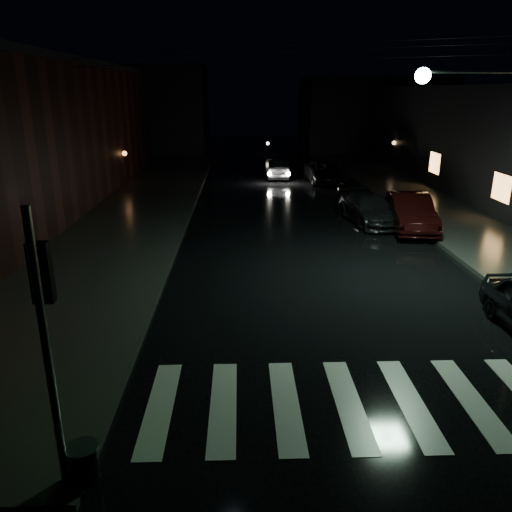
{
  "coord_description": "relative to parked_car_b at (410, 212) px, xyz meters",
  "views": [
    {
      "loc": [
        0.36,
        -7.63,
        5.7
      ],
      "look_at": [
        0.76,
        4.71,
        1.6
      ],
      "focal_mm": 35.0,
      "sensor_mm": 36.0,
      "label": 1
    }
  ],
  "objects": [
    {
      "name": "ground",
      "position": [
        -7.6,
        -12.95,
        -0.77
      ],
      "size": [
        120.0,
        120.0,
        0.0
      ],
      "primitive_type": "plane",
      "color": "black",
      "rests_on": "ground"
    },
    {
      "name": "sidewalk_left",
      "position": [
        -12.6,
        1.05,
        -0.69
      ],
      "size": [
        6.0,
        44.0,
        0.15
      ],
      "primitive_type": "cube",
      "color": "#282826",
      "rests_on": "ground"
    },
    {
      "name": "sidewalk_right",
      "position": [
        2.4,
        1.05,
        -0.69
      ],
      "size": [
        4.0,
        44.0,
        0.15
      ],
      "primitive_type": "cube",
      "color": "#282826",
      "rests_on": "ground"
    },
    {
      "name": "building_far_left",
      "position": [
        -17.6,
        32.05,
        3.23
      ],
      "size": [
        14.0,
        10.0,
        8.0
      ],
      "primitive_type": "cube",
      "color": "black",
      "rests_on": "ground"
    },
    {
      "name": "building_far_right",
      "position": [
        6.4,
        32.05,
        2.73
      ],
      "size": [
        14.0,
        10.0,
        7.0
      ],
      "primitive_type": "cube",
      "color": "black",
      "rests_on": "ground"
    },
    {
      "name": "crosswalk",
      "position": [
        -4.6,
        -12.45,
        -0.76
      ],
      "size": [
        9.0,
        3.0,
        0.01
      ],
      "primitive_type": "cube",
      "color": "beige",
      "rests_on": "ground"
    },
    {
      "name": "signal_pole_corner",
      "position": [
        -9.74,
        -14.41,
        0.78
      ],
      "size": [
        0.68,
        0.61,
        4.2
      ],
      "color": "slate",
      "rests_on": "ground"
    },
    {
      "name": "parked_car_b",
      "position": [
        0.0,
        0.0,
        0.0
      ],
      "size": [
        2.16,
        4.81,
        1.53
      ],
      "primitive_type": "imported",
      "rotation": [
        0.0,
        0.0,
        -0.12
      ],
      "color": "black",
      "rests_on": "ground"
    },
    {
      "name": "parked_car_c",
      "position": [
        -1.42,
        1.23,
        -0.12
      ],
      "size": [
        2.4,
        4.63,
        1.28
      ],
      "primitive_type": "imported",
      "rotation": [
        0.0,
        0.0,
        0.14
      ],
      "color": "black",
      "rests_on": "ground"
    },
    {
      "name": "parked_car_d",
      "position": [
        -1.69,
        11.83,
        -0.09
      ],
      "size": [
        2.58,
        5.02,
        1.35
      ],
      "primitive_type": "imported",
      "rotation": [
        0.0,
        0.0,
        0.07
      ],
      "color": "black",
      "rests_on": "ground"
    },
    {
      "name": "oncoming_car",
      "position": [
        -4.6,
        13.52,
        -0.12
      ],
      "size": [
        1.61,
        4.01,
        1.3
      ],
      "primitive_type": "imported",
      "rotation": [
        0.0,
        0.0,
        3.08
      ],
      "color": "black",
      "rests_on": "ground"
    }
  ]
}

